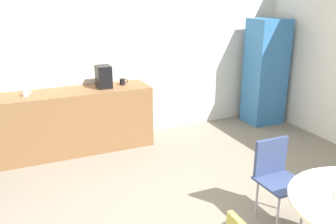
% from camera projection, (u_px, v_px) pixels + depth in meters
% --- Properties ---
extents(wall_back, '(6.00, 0.10, 2.60)m').
position_uv_depth(wall_back, '(114.00, 55.00, 5.45)').
color(wall_back, white).
rests_on(wall_back, ground_plane).
extents(counter_block, '(2.14, 0.60, 0.90)m').
position_uv_depth(counter_block, '(77.00, 121.00, 5.15)').
color(counter_block, brown).
rests_on(counter_block, ground_plane).
extents(locker_cabinet, '(0.60, 0.50, 1.80)m').
position_uv_depth(locker_cabinet, '(265.00, 72.00, 6.17)').
color(locker_cabinet, '#3372B2').
rests_on(locker_cabinet, ground_plane).
extents(chair_navy, '(0.42, 0.42, 0.83)m').
position_uv_depth(chair_navy, '(276.00, 171.00, 3.55)').
color(chair_navy, silver).
rests_on(chair_navy, ground_plane).
extents(mug_white, '(0.13, 0.08, 0.09)m').
position_uv_depth(mug_white, '(25.00, 93.00, 4.73)').
color(mug_white, white).
rests_on(mug_white, counter_block).
extents(mug_green, '(0.13, 0.08, 0.09)m').
position_uv_depth(mug_green, '(123.00, 82.00, 5.31)').
color(mug_green, black).
rests_on(mug_green, counter_block).
extents(coffee_maker, '(0.20, 0.24, 0.32)m').
position_uv_depth(coffee_maker, '(104.00, 77.00, 5.13)').
color(coffee_maker, black).
rests_on(coffee_maker, counter_block).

